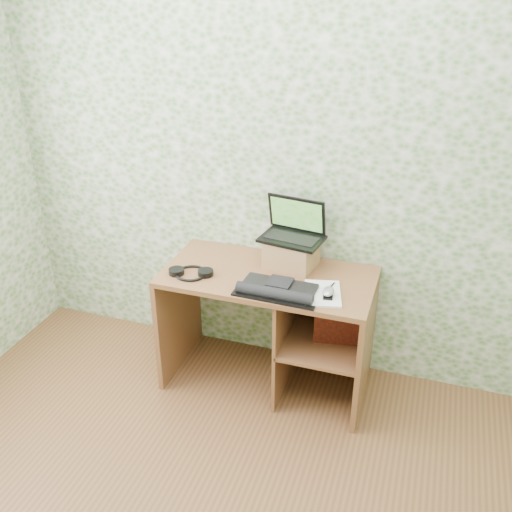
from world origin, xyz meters
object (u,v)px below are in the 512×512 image
(laptop, at_px, (294,229))
(riser, at_px, (291,253))
(keyboard, at_px, (277,290))
(notepad, at_px, (323,293))
(desk, at_px, (282,314))

(laptop, bearing_deg, riser, -81.33)
(keyboard, bearing_deg, notepad, 17.30)
(laptop, relative_size, notepad, 1.41)
(laptop, bearing_deg, keyboard, -79.32)
(riser, relative_size, laptop, 0.72)
(desk, xyz_separation_m, notepad, (0.26, -0.15, 0.28))
(desk, distance_m, laptop, 0.51)
(notepad, bearing_deg, riser, 118.96)
(keyboard, height_order, notepad, keyboard)
(riser, xyz_separation_m, notepad, (0.25, -0.27, -0.08))
(desk, distance_m, riser, 0.37)
(keyboard, bearing_deg, desk, 99.63)
(riser, bearing_deg, notepad, -47.11)
(keyboard, xyz_separation_m, notepad, (0.23, 0.06, -0.02))
(riser, xyz_separation_m, laptop, (-0.00, 0.04, 0.14))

